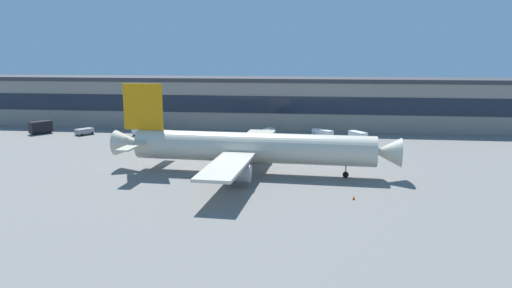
{
  "coord_description": "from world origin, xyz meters",
  "views": [
    {
      "loc": [
        24.63,
        -91.35,
        23.08
      ],
      "look_at": [
        12.77,
        2.81,
        5.0
      ],
      "focal_mm": 34.33,
      "sensor_mm": 36.0,
      "label": 1
    }
  ],
  "objects_px": {
    "traffic_cone_0": "(354,198)",
    "airliner": "(249,147)",
    "fuel_truck": "(140,127)",
    "belt_loader": "(322,132)",
    "baggage_tug": "(269,131)",
    "stair_truck": "(40,127)",
    "crew_van": "(357,136)",
    "pushback_tractor": "(84,131)"
  },
  "relations": [
    {
      "from": "crew_van",
      "to": "traffic_cone_0",
      "type": "xyz_separation_m",
      "value": [
        -4.47,
        -51.84,
        -1.13
      ]
    },
    {
      "from": "stair_truck",
      "to": "baggage_tug",
      "type": "bearing_deg",
      "value": 5.57
    },
    {
      "from": "fuel_truck",
      "to": "baggage_tug",
      "type": "bearing_deg",
      "value": 4.07
    },
    {
      "from": "fuel_truck",
      "to": "baggage_tug",
      "type": "height_order",
      "value": "fuel_truck"
    },
    {
      "from": "airliner",
      "to": "pushback_tractor",
      "type": "bearing_deg",
      "value": 144.01
    },
    {
      "from": "belt_loader",
      "to": "stair_truck",
      "type": "bearing_deg",
      "value": -176.24
    },
    {
      "from": "belt_loader",
      "to": "pushback_tractor",
      "type": "xyz_separation_m",
      "value": [
        -66.14,
        -5.4,
        -0.1
      ]
    },
    {
      "from": "airliner",
      "to": "fuel_truck",
      "type": "bearing_deg",
      "value": 131.62
    },
    {
      "from": "baggage_tug",
      "to": "crew_van",
      "type": "bearing_deg",
      "value": -16.51
    },
    {
      "from": "belt_loader",
      "to": "pushback_tractor",
      "type": "height_order",
      "value": "belt_loader"
    },
    {
      "from": "baggage_tug",
      "to": "traffic_cone_0",
      "type": "height_order",
      "value": "baggage_tug"
    },
    {
      "from": "belt_loader",
      "to": "airliner",
      "type": "bearing_deg",
      "value": -108.36
    },
    {
      "from": "fuel_truck",
      "to": "crew_van",
      "type": "distance_m",
      "value": 60.36
    },
    {
      "from": "airliner",
      "to": "crew_van",
      "type": "relative_size",
      "value": 10.01
    },
    {
      "from": "stair_truck",
      "to": "traffic_cone_0",
      "type": "xyz_separation_m",
      "value": [
        83.77,
        -52.62,
        -1.65
      ]
    },
    {
      "from": "airliner",
      "to": "fuel_truck",
      "type": "xyz_separation_m",
      "value": [
        -36.92,
        41.54,
        -3.17
      ]
    },
    {
      "from": "airliner",
      "to": "belt_loader",
      "type": "relative_size",
      "value": 9.29
    },
    {
      "from": "baggage_tug",
      "to": "belt_loader",
      "type": "bearing_deg",
      "value": -4.14
    },
    {
      "from": "fuel_truck",
      "to": "pushback_tractor",
      "type": "relative_size",
      "value": 1.59
    },
    {
      "from": "airliner",
      "to": "crew_van",
      "type": "bearing_deg",
      "value": 57.87
    },
    {
      "from": "fuel_truck",
      "to": "stair_truck",
      "type": "bearing_deg",
      "value": -172.49
    },
    {
      "from": "airliner",
      "to": "traffic_cone_0",
      "type": "relative_size",
      "value": 84.48
    },
    {
      "from": "belt_loader",
      "to": "baggage_tug",
      "type": "bearing_deg",
      "value": 175.86
    },
    {
      "from": "belt_loader",
      "to": "traffic_cone_0",
      "type": "distance_m",
      "value": 58.01
    },
    {
      "from": "belt_loader",
      "to": "crew_van",
      "type": "bearing_deg",
      "value": -33.7
    },
    {
      "from": "pushback_tractor",
      "to": "traffic_cone_0",
      "type": "xyz_separation_m",
      "value": [
        70.65,
        -52.43,
        -0.72
      ]
    },
    {
      "from": "stair_truck",
      "to": "traffic_cone_0",
      "type": "height_order",
      "value": "stair_truck"
    },
    {
      "from": "stair_truck",
      "to": "crew_van",
      "type": "height_order",
      "value": "stair_truck"
    },
    {
      "from": "baggage_tug",
      "to": "crew_van",
      "type": "xyz_separation_m",
      "value": [
        23.85,
        -7.07,
        0.37
      ]
    },
    {
      "from": "traffic_cone_0",
      "to": "airliner",
      "type": "bearing_deg",
      "value": 141.83
    },
    {
      "from": "fuel_truck",
      "to": "belt_loader",
      "type": "xyz_separation_m",
      "value": [
        51.2,
        1.51,
        -0.73
      ]
    },
    {
      "from": "fuel_truck",
      "to": "stair_truck",
      "type": "relative_size",
      "value": 1.37
    },
    {
      "from": "belt_loader",
      "to": "baggage_tug",
      "type": "height_order",
      "value": "belt_loader"
    },
    {
      "from": "airliner",
      "to": "baggage_tug",
      "type": "bearing_deg",
      "value": 90.75
    },
    {
      "from": "belt_loader",
      "to": "pushback_tractor",
      "type": "bearing_deg",
      "value": -175.34
    },
    {
      "from": "stair_truck",
      "to": "pushback_tractor",
      "type": "bearing_deg",
      "value": -0.83
    },
    {
      "from": "fuel_truck",
      "to": "traffic_cone_0",
      "type": "height_order",
      "value": "fuel_truck"
    },
    {
      "from": "pushback_tractor",
      "to": "airliner",
      "type": "bearing_deg",
      "value": -35.99
    },
    {
      "from": "belt_loader",
      "to": "pushback_tractor",
      "type": "relative_size",
      "value": 1.09
    },
    {
      "from": "fuel_truck",
      "to": "stair_truck",
      "type": "distance_m",
      "value": 28.3
    },
    {
      "from": "pushback_tractor",
      "to": "traffic_cone_0",
      "type": "distance_m",
      "value": 87.98
    },
    {
      "from": "airliner",
      "to": "belt_loader",
      "type": "height_order",
      "value": "airliner"
    }
  ]
}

